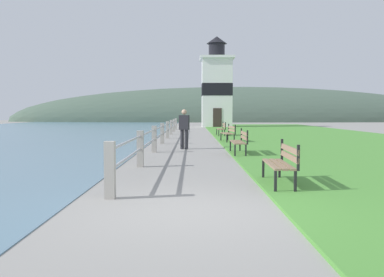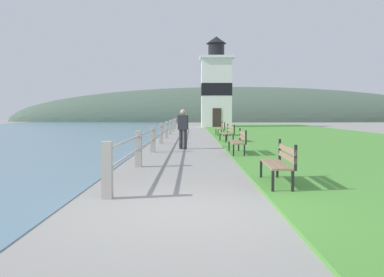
{
  "view_description": "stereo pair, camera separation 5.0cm",
  "coord_description": "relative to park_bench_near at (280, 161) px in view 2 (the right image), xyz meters",
  "views": [
    {
      "loc": [
        0.08,
        -6.57,
        1.54
      ],
      "look_at": [
        0.12,
        13.85,
        0.3
      ],
      "focal_mm": 40.0,
      "sensor_mm": 36.0,
      "label": 1
    },
    {
      "loc": [
        0.13,
        -6.57,
        1.54
      ],
      "look_at": [
        0.12,
        13.85,
        0.3
      ],
      "focal_mm": 40.0,
      "sensor_mm": 36.0,
      "label": 2
    }
  ],
  "objects": [
    {
      "name": "ground_plane",
      "position": [
        -1.96,
        -2.25,
        -0.54
      ],
      "size": [
        160.0,
        160.0,
        0.0
      ],
      "primitive_type": "plane",
      "color": "gray"
    },
    {
      "name": "grass_verge",
      "position": [
        5.52,
        16.76,
        -0.51
      ],
      "size": [
        12.0,
        57.02,
        0.06
      ],
      "color": "#4C8E38",
      "rests_on": "ground_plane"
    },
    {
      "name": "seawall_railing",
      "position": [
        -3.34,
        14.41,
        0.06
      ],
      "size": [
        0.18,
        31.49,
        1.03
      ],
      "color": "#A8A399",
      "rests_on": "ground_plane"
    },
    {
      "name": "park_bench_near",
      "position": [
        0.0,
        0.0,
        0.0
      ],
      "size": [
        0.53,
        1.81,
        0.94
      ],
      "rotation": [
        0.0,
        0.0,
        3.11
      ],
      "color": "#846B51",
      "rests_on": "ground_plane"
    },
    {
      "name": "park_bench_midway",
      "position": [
        -0.12,
        6.66,
        0.0
      ],
      "size": [
        0.49,
        1.98,
        0.94
      ],
      "rotation": [
        0.0,
        0.0,
        3.13
      ],
      "color": "#846B51",
      "rests_on": "ground_plane"
    },
    {
      "name": "park_bench_far",
      "position": [
        0.04,
        13.14,
        -0.0
      ],
      "size": [
        0.66,
        1.65,
        0.94
      ],
      "rotation": [
        0.0,
        0.0,
        3.26
      ],
      "color": "#846B51",
      "rests_on": "ground_plane"
    },
    {
      "name": "park_bench_by_lighthouse",
      "position": [
        0.08,
        18.98,
        -0.0
      ],
      "size": [
        0.51,
        1.7,
        0.94
      ],
      "rotation": [
        0.0,
        0.0,
        3.16
      ],
      "color": "#846B51",
      "rests_on": "ground_plane"
    },
    {
      "name": "lighthouse",
      "position": [
        0.75,
        36.9,
        3.64
      ],
      "size": [
        3.59,
        3.59,
        9.6
      ],
      "color": "white",
      "rests_on": "ground_plane"
    },
    {
      "name": "person_strolling",
      "position": [
        -2.2,
        9.19,
        0.37
      ],
      "size": [
        0.45,
        0.32,
        1.68
      ],
      "rotation": [
        0.0,
        0.0,
        1.32
      ],
      "color": "#28282D",
      "rests_on": "ground_plane"
    },
    {
      "name": "distant_hillside",
      "position": [
        6.04,
        65.77,
        -0.54
      ],
      "size": [
        80.0,
        16.0,
        12.0
      ],
      "color": "#475B4C",
      "rests_on": "ground_plane"
    }
  ]
}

